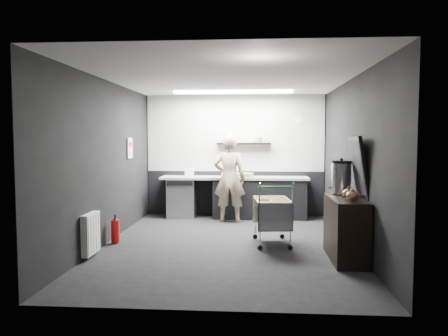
{
  "coord_description": "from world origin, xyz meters",
  "views": [
    {
      "loc": [
        0.46,
        -7.03,
        1.75
      ],
      "look_at": [
        -0.08,
        0.4,
        1.23
      ],
      "focal_mm": 35.0,
      "sensor_mm": 36.0,
      "label": 1
    }
  ],
  "objects": [
    {
      "name": "ceiling",
      "position": [
        0.0,
        0.0,
        2.7
      ],
      "size": [
        5.5,
        5.5,
        0.0
      ],
      "primitive_type": "plane",
      "rotation": [
        3.14,
        0.0,
        0.0
      ],
      "color": "silver",
      "rests_on": "wall_back"
    },
    {
      "name": "floating_shelf",
      "position": [
        0.2,
        2.62,
        1.62
      ],
      "size": [
        1.2,
        0.22,
        0.04
      ],
      "primitive_type": "cube",
      "color": "black",
      "rests_on": "wall_back"
    },
    {
      "name": "prep_counter",
      "position": [
        0.14,
        2.42,
        0.46
      ],
      "size": [
        3.2,
        0.61,
        0.9
      ],
      "color": "black",
      "rests_on": "floor"
    },
    {
      "name": "poster_red_band",
      "position": [
        -1.98,
        1.3,
        1.62
      ],
      "size": [
        0.02,
        0.22,
        0.1
      ],
      "primitive_type": "cube",
      "color": "red",
      "rests_on": "poster"
    },
    {
      "name": "kitchen_wall_panel",
      "position": [
        0.0,
        2.73,
        1.85
      ],
      "size": [
        3.95,
        0.02,
        1.7
      ],
      "primitive_type": "cube",
      "color": "#B9B9B5",
      "rests_on": "wall_back"
    },
    {
      "name": "wall_right",
      "position": [
        2.0,
        0.0,
        1.35
      ],
      "size": [
        0.0,
        5.5,
        5.5
      ],
      "primitive_type": "plane",
      "rotation": [
        1.57,
        0.0,
        -1.57
      ],
      "color": "black",
      "rests_on": "floor"
    },
    {
      "name": "floor",
      "position": [
        0.0,
        0.0,
        0.0
      ],
      "size": [
        5.5,
        5.5,
        0.0
      ],
      "primitive_type": "plane",
      "color": "black",
      "rests_on": "ground"
    },
    {
      "name": "fire_extinguisher",
      "position": [
        -1.85,
        -0.05,
        0.22
      ],
      "size": [
        0.14,
        0.14,
        0.46
      ],
      "color": "red",
      "rests_on": "floor"
    },
    {
      "name": "poster",
      "position": [
        -1.98,
        1.3,
        1.55
      ],
      "size": [
        0.02,
        0.3,
        0.4
      ],
      "primitive_type": "cube",
      "color": "white",
      "rests_on": "wall_left"
    },
    {
      "name": "pink_tub",
      "position": [
        -0.16,
        2.42,
        1.01
      ],
      "size": [
        0.23,
        0.23,
        0.23
      ],
      "primitive_type": "cylinder",
      "color": "silver",
      "rests_on": "prep_counter"
    },
    {
      "name": "sideboard",
      "position": [
        1.77,
        -0.71,
        0.57
      ],
      "size": [
        0.51,
        1.19,
        1.78
      ],
      "color": "black",
      "rests_on": "floor"
    },
    {
      "name": "wall_left",
      "position": [
        -2.0,
        0.0,
        1.35
      ],
      "size": [
        0.0,
        5.5,
        5.5
      ],
      "primitive_type": "plane",
      "rotation": [
        1.57,
        0.0,
        1.57
      ],
      "color": "black",
      "rests_on": "floor"
    },
    {
      "name": "ceiling_strip",
      "position": [
        0.0,
        1.85,
        2.67
      ],
      "size": [
        2.4,
        0.2,
        0.04
      ],
      "primitive_type": "cube",
      "color": "white",
      "rests_on": "ceiling"
    },
    {
      "name": "wall_clock",
      "position": [
        1.4,
        2.72,
        2.15
      ],
      "size": [
        0.2,
        0.03,
        0.2
      ],
      "primitive_type": "cylinder",
      "rotation": [
        1.57,
        0.0,
        0.0
      ],
      "color": "white",
      "rests_on": "wall_back"
    },
    {
      "name": "wall_back",
      "position": [
        0.0,
        2.75,
        1.35
      ],
      "size": [
        5.5,
        0.0,
        5.5
      ],
      "primitive_type": "plane",
      "rotation": [
        1.57,
        0.0,
        0.0
      ],
      "color": "black",
      "rests_on": "floor"
    },
    {
      "name": "cardboard_box",
      "position": [
        0.16,
        2.37,
        0.94
      ],
      "size": [
        0.52,
        0.45,
        0.09
      ],
      "primitive_type": "cube",
      "rotation": [
        0.0,
        0.0,
        -0.31
      ],
      "color": "#A38B57",
      "rests_on": "prep_counter"
    },
    {
      "name": "shopping_cart",
      "position": [
        0.73,
        0.08,
        0.48
      ],
      "size": [
        0.64,
        0.97,
        1.02
      ],
      "color": "silver",
      "rests_on": "floor"
    },
    {
      "name": "wall_front",
      "position": [
        0.0,
        -2.75,
        1.35
      ],
      "size": [
        5.5,
        0.0,
        5.5
      ],
      "primitive_type": "plane",
      "rotation": [
        -1.57,
        0.0,
        0.0
      ],
      "color": "black",
      "rests_on": "floor"
    },
    {
      "name": "person",
      "position": [
        -0.08,
        1.97,
        0.9
      ],
      "size": [
        0.69,
        0.48,
        1.81
      ],
      "primitive_type": "imported",
      "rotation": [
        0.0,
        0.0,
        3.07
      ],
      "color": "beige",
      "rests_on": "floor"
    },
    {
      "name": "dado_panel",
      "position": [
        0.0,
        2.73,
        0.5
      ],
      "size": [
        3.95,
        0.02,
        1.0
      ],
      "primitive_type": "cube",
      "color": "black",
      "rests_on": "wall_back"
    },
    {
      "name": "white_container",
      "position": [
        -0.98,
        2.37,
        0.99
      ],
      "size": [
        0.22,
        0.18,
        0.17
      ],
      "primitive_type": "cube",
      "rotation": [
        0.0,
        0.0,
        0.19
      ],
      "color": "white",
      "rests_on": "prep_counter"
    },
    {
      "name": "radiator",
      "position": [
        -1.94,
        -0.9,
        0.35
      ],
      "size": [
        0.1,
        0.5,
        0.6
      ],
      "primitive_type": "cube",
      "color": "white",
      "rests_on": "wall_left"
    }
  ]
}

